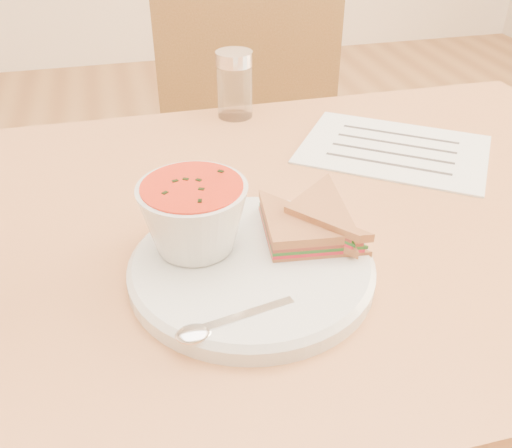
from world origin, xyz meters
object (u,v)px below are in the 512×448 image
object	(u,v)px
chair_far	(252,191)
condiment_shaker	(235,85)
soup_bowl	(194,220)
plate	(251,269)
dining_table	(300,405)

from	to	relation	value
chair_far	condiment_shaker	world-z (taller)	chair_far
soup_bowl	plate	bearing A→B (deg)	-34.68
plate	soup_bowl	bearing A→B (deg)	145.32
dining_table	soup_bowl	size ratio (longest dim) A/B	8.79
soup_bowl	dining_table	bearing A→B (deg)	24.24
soup_bowl	chair_far	bearing A→B (deg)	70.63
chair_far	condiment_shaker	xyz separation A→B (m)	(-0.08, -0.20, 0.33)
dining_table	plate	world-z (taller)	plate
chair_far	plate	bearing A→B (deg)	87.76
chair_far	dining_table	bearing A→B (deg)	96.32
dining_table	chair_far	size ratio (longest dim) A/B	1.05
condiment_shaker	chair_far	bearing A→B (deg)	69.01
plate	soup_bowl	world-z (taller)	soup_bowl
soup_bowl	condiment_shaker	xyz separation A→B (m)	(0.13, 0.38, -0.00)
chair_far	plate	xyz separation A→B (m)	(-0.15, -0.62, 0.28)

